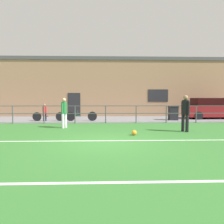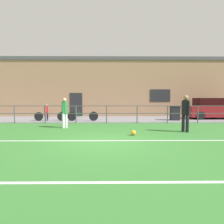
{
  "view_description": "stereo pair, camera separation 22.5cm",
  "coord_description": "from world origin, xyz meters",
  "px_view_note": "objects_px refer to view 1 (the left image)",
  "views": [
    {
      "loc": [
        -0.02,
        -7.47,
        1.61
      ],
      "look_at": [
        0.32,
        3.18,
        0.91
      ],
      "focal_mm": 33.17,
      "sensor_mm": 36.0,
      "label": 1
    },
    {
      "loc": [
        0.2,
        -7.48,
        1.61
      ],
      "look_at": [
        0.32,
        3.18,
        0.91
      ],
      "focal_mm": 33.17,
      "sensor_mm": 36.0,
      "label": 2
    }
  ],
  "objects_px": {
    "player_goalkeeper": "(185,111)",
    "bicycle_parked_0": "(48,116)",
    "spectator_child": "(45,111)",
    "bicycle_parked_1": "(81,116)",
    "player_striker": "(64,111)",
    "parked_car_red": "(212,109)",
    "trash_bin_0": "(173,113)",
    "soccer_ball_match": "(134,133)"
  },
  "relations": [
    {
      "from": "player_goalkeeper",
      "to": "bicycle_parked_0",
      "type": "height_order",
      "value": "player_goalkeeper"
    },
    {
      "from": "spectator_child",
      "to": "bicycle_parked_1",
      "type": "distance_m",
      "value": 2.64
    },
    {
      "from": "player_goalkeeper",
      "to": "player_striker",
      "type": "height_order",
      "value": "player_goalkeeper"
    },
    {
      "from": "player_striker",
      "to": "bicycle_parked_0",
      "type": "bearing_deg",
      "value": 52.93
    },
    {
      "from": "player_striker",
      "to": "parked_car_red",
      "type": "xyz_separation_m",
      "value": [
        10.76,
        4.89,
        -0.14
      ]
    },
    {
      "from": "player_goalkeeper",
      "to": "spectator_child",
      "type": "bearing_deg",
      "value": 34.47
    },
    {
      "from": "player_striker",
      "to": "bicycle_parked_0",
      "type": "xyz_separation_m",
      "value": [
        -1.76,
        3.32,
        -0.58
      ]
    },
    {
      "from": "bicycle_parked_0",
      "to": "trash_bin_0",
      "type": "relative_size",
      "value": 2.2
    },
    {
      "from": "player_goalkeeper",
      "to": "parked_car_red",
      "type": "height_order",
      "value": "player_goalkeeper"
    },
    {
      "from": "player_striker",
      "to": "player_goalkeeper",
      "type": "bearing_deg",
      "value": -78.61
    },
    {
      "from": "player_striker",
      "to": "bicycle_parked_0",
      "type": "relative_size",
      "value": 0.73
    },
    {
      "from": "bicycle_parked_1",
      "to": "bicycle_parked_0",
      "type": "bearing_deg",
      "value": -180.0
    },
    {
      "from": "spectator_child",
      "to": "parked_car_red",
      "type": "bearing_deg",
      "value": -153.65
    },
    {
      "from": "bicycle_parked_0",
      "to": "trash_bin_0",
      "type": "distance_m",
      "value": 9.04
    },
    {
      "from": "bicycle_parked_1",
      "to": "player_goalkeeper",
      "type": "bearing_deg",
      "value": -40.79
    },
    {
      "from": "soccer_ball_match",
      "to": "bicycle_parked_1",
      "type": "height_order",
      "value": "bicycle_parked_1"
    },
    {
      "from": "parked_car_red",
      "to": "bicycle_parked_0",
      "type": "relative_size",
      "value": 1.95
    },
    {
      "from": "soccer_ball_match",
      "to": "player_striker",
      "type": "bearing_deg",
      "value": 145.65
    },
    {
      "from": "parked_car_red",
      "to": "soccer_ball_match",
      "type": "bearing_deg",
      "value": -134.82
    },
    {
      "from": "player_goalkeeper",
      "to": "bicycle_parked_1",
      "type": "relative_size",
      "value": 0.81
    },
    {
      "from": "player_striker",
      "to": "bicycle_parked_1",
      "type": "relative_size",
      "value": 0.75
    },
    {
      "from": "player_goalkeeper",
      "to": "bicycle_parked_0",
      "type": "relative_size",
      "value": 0.79
    },
    {
      "from": "trash_bin_0",
      "to": "player_striker",
      "type": "bearing_deg",
      "value": -152.92
    },
    {
      "from": "player_striker",
      "to": "spectator_child",
      "type": "bearing_deg",
      "value": 55.93
    },
    {
      "from": "player_striker",
      "to": "soccer_ball_match",
      "type": "distance_m",
      "value": 4.34
    },
    {
      "from": "player_goalkeeper",
      "to": "player_striker",
      "type": "xyz_separation_m",
      "value": [
        -6.13,
        1.48,
        -0.08
      ]
    },
    {
      "from": "player_goalkeeper",
      "to": "player_striker",
      "type": "relative_size",
      "value": 1.08
    },
    {
      "from": "parked_car_red",
      "to": "trash_bin_0",
      "type": "bearing_deg",
      "value": -161.42
    },
    {
      "from": "soccer_ball_match",
      "to": "bicycle_parked_0",
      "type": "height_order",
      "value": "bicycle_parked_0"
    },
    {
      "from": "parked_car_red",
      "to": "trash_bin_0",
      "type": "distance_m",
      "value": 3.7
    },
    {
      "from": "player_striker",
      "to": "trash_bin_0",
      "type": "xyz_separation_m",
      "value": [
        7.26,
        3.71,
        -0.4
      ]
    },
    {
      "from": "soccer_ball_match",
      "to": "spectator_child",
      "type": "bearing_deg",
      "value": 133.68
    },
    {
      "from": "player_goalkeeper",
      "to": "parked_car_red",
      "type": "relative_size",
      "value": 0.41
    },
    {
      "from": "parked_car_red",
      "to": "bicycle_parked_1",
      "type": "height_order",
      "value": "parked_car_red"
    },
    {
      "from": "bicycle_parked_1",
      "to": "trash_bin_0",
      "type": "bearing_deg",
      "value": 3.31
    },
    {
      "from": "soccer_ball_match",
      "to": "bicycle_parked_0",
      "type": "relative_size",
      "value": 0.1
    },
    {
      "from": "spectator_child",
      "to": "bicycle_parked_0",
      "type": "height_order",
      "value": "spectator_child"
    },
    {
      "from": "spectator_child",
      "to": "parked_car_red",
      "type": "height_order",
      "value": "parked_car_red"
    },
    {
      "from": "spectator_child",
      "to": "bicycle_parked_0",
      "type": "xyz_separation_m",
      "value": [
        0.3,
        -0.11,
        -0.36
      ]
    },
    {
      "from": "parked_car_red",
      "to": "bicycle_parked_0",
      "type": "bearing_deg",
      "value": -172.88
    },
    {
      "from": "parked_car_red",
      "to": "player_striker",
      "type": "bearing_deg",
      "value": -155.57
    },
    {
      "from": "player_goalkeeper",
      "to": "soccer_ball_match",
      "type": "bearing_deg",
      "value": 84.84
    }
  ]
}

